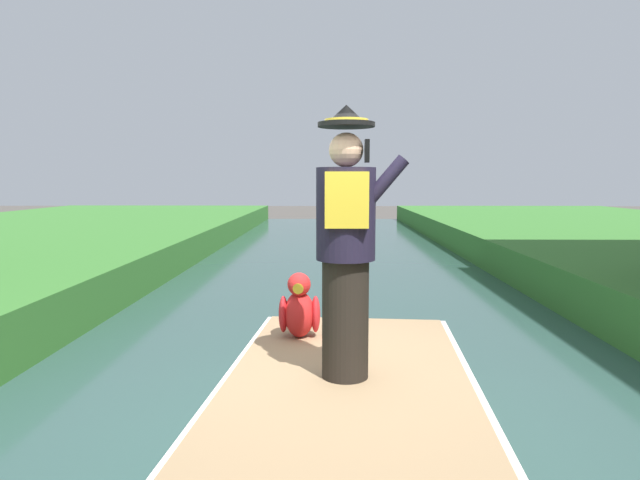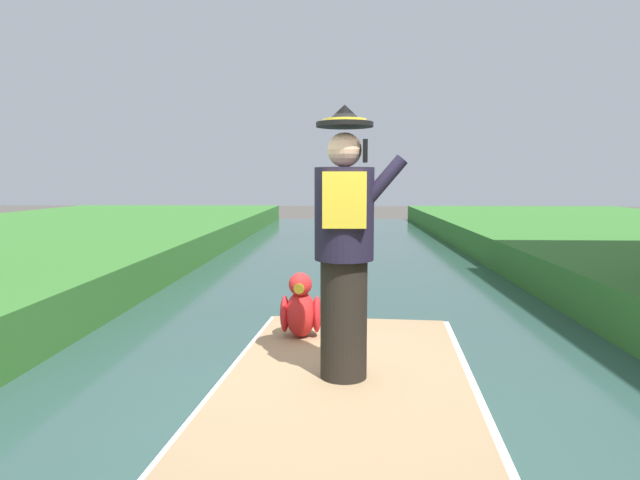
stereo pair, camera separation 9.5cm
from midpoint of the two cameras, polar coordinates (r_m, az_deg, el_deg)
ground_plane at (r=4.46m, az=3.04°, el=-21.44°), size 80.00×80.00×0.00m
canal_water at (r=4.43m, az=3.05°, el=-20.87°), size 6.51×48.00×0.10m
boat at (r=3.80m, az=3.18°, el=-19.80°), size 2.10×4.32×0.61m
person_pirate at (r=3.73m, az=3.36°, el=-0.44°), size 0.61×0.42×1.85m
parrot_plush at (r=4.82m, az=-1.44°, el=-7.14°), size 0.36×0.35×0.57m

